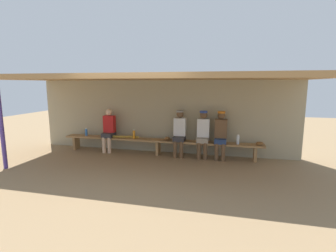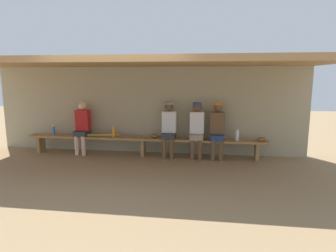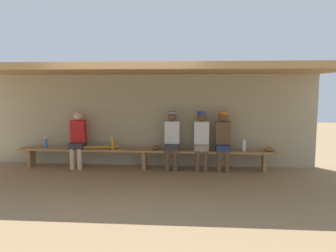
% 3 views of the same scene
% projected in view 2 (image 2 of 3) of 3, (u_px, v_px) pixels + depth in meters
% --- Properties ---
extents(ground_plane, '(24.00, 24.00, 0.00)m').
position_uv_depth(ground_plane, '(126.00, 176.00, 5.83)').
color(ground_plane, '#937754').
extents(back_wall, '(8.00, 0.20, 2.20)m').
position_uv_depth(back_wall, '(147.00, 110.00, 7.59)').
color(back_wall, tan).
rests_on(back_wall, ground).
extents(dugout_roof, '(8.00, 2.80, 0.12)m').
position_uv_depth(dugout_roof, '(133.00, 62.00, 6.12)').
color(dugout_roof, '#9E7547').
rests_on(dugout_roof, back_wall).
extents(bench, '(6.00, 0.36, 0.46)m').
position_uv_depth(bench, '(143.00, 140.00, 7.27)').
color(bench, '#9E7547').
rests_on(bench, ground).
extents(player_middle, '(0.34, 0.42, 1.34)m').
position_uv_depth(player_middle, '(217.00, 128.00, 6.97)').
color(player_middle, navy).
rests_on(player_middle, ground).
extents(player_in_white, '(0.34, 0.42, 1.34)m').
position_uv_depth(player_in_white, '(169.00, 127.00, 7.13)').
color(player_in_white, '#333338').
rests_on(player_in_white, ground).
extents(player_leftmost, '(0.34, 0.42, 1.34)m').
position_uv_depth(player_leftmost, '(82.00, 125.00, 7.43)').
color(player_leftmost, '#333338').
rests_on(player_leftmost, ground).
extents(player_rightmost, '(0.34, 0.42, 1.34)m').
position_uv_depth(player_rightmost, '(197.00, 127.00, 7.03)').
color(player_rightmost, gray).
rests_on(player_rightmost, ground).
extents(water_bottle_blue, '(0.08, 0.08, 0.27)m').
position_uv_depth(water_bottle_blue, '(237.00, 135.00, 6.89)').
color(water_bottle_blue, silver).
rests_on(water_bottle_blue, bench).
extents(water_bottle_orange, '(0.07, 0.07, 0.24)m').
position_uv_depth(water_bottle_orange, '(54.00, 130.00, 7.60)').
color(water_bottle_orange, blue).
rests_on(water_bottle_orange, bench).
extents(water_bottle_clear, '(0.08, 0.08, 0.27)m').
position_uv_depth(water_bottle_clear, '(114.00, 132.00, 7.33)').
color(water_bottle_clear, orange).
rests_on(water_bottle_clear, bench).
extents(baseball_glove_tan, '(0.23, 0.28, 0.09)m').
position_uv_depth(baseball_glove_tan, '(154.00, 136.00, 7.23)').
color(baseball_glove_tan, brown).
rests_on(baseball_glove_tan, bench).
extents(baseball_glove_worn, '(0.29, 0.29, 0.09)m').
position_uv_depth(baseball_glove_worn, '(262.00, 139.00, 6.86)').
color(baseball_glove_worn, brown).
rests_on(baseball_glove_worn, bench).
extents(baseball_bat, '(0.88, 0.20, 0.07)m').
position_uv_depth(baseball_bat, '(102.00, 135.00, 7.40)').
color(baseball_bat, '#B28C33').
rests_on(baseball_bat, bench).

